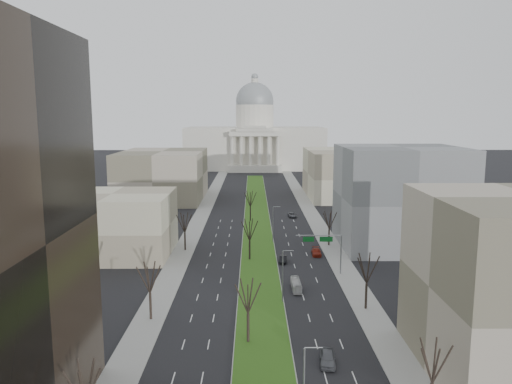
{
  "coord_description": "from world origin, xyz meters",
  "views": [
    {
      "loc": [
        -1.37,
        -25.69,
        31.66
      ],
      "look_at": [
        -0.42,
        106.35,
        10.99
      ],
      "focal_mm": 35.0,
      "sensor_mm": 36.0,
      "label": 1
    }
  ],
  "objects_px": {
    "car_grey_near": "(328,358)",
    "car_red": "(316,252)",
    "car_black": "(283,259)",
    "box_van": "(296,285)",
    "car_grey_far": "(292,215)"
  },
  "relations": [
    {
      "from": "car_grey_near",
      "to": "car_red",
      "type": "height_order",
      "value": "car_grey_near"
    },
    {
      "from": "car_grey_near",
      "to": "car_black",
      "type": "height_order",
      "value": "car_grey_near"
    },
    {
      "from": "car_red",
      "to": "box_van",
      "type": "xyz_separation_m",
      "value": [
        -6.56,
        -22.51,
        0.18
      ]
    },
    {
      "from": "car_grey_near",
      "to": "car_black",
      "type": "xyz_separation_m",
      "value": [
        -3.02,
        44.32,
        -0.12
      ]
    },
    {
      "from": "car_grey_near",
      "to": "box_van",
      "type": "distance_m",
      "value": 27.36
    },
    {
      "from": "car_grey_near",
      "to": "box_van",
      "type": "xyz_separation_m",
      "value": [
        -1.66,
        27.31,
        0.08
      ]
    },
    {
      "from": "car_grey_near",
      "to": "car_black",
      "type": "bearing_deg",
      "value": 100.4
    },
    {
      "from": "car_red",
      "to": "car_grey_far",
      "type": "bearing_deg",
      "value": 95.57
    },
    {
      "from": "car_red",
      "to": "car_black",
      "type": "bearing_deg",
      "value": -142.55
    },
    {
      "from": "car_grey_near",
      "to": "car_grey_far",
      "type": "distance_m",
      "value": 92.11
    },
    {
      "from": "car_red",
      "to": "car_grey_far",
      "type": "height_order",
      "value": "car_red"
    },
    {
      "from": "car_black",
      "to": "car_grey_near",
      "type": "bearing_deg",
      "value": -80.98
    },
    {
      "from": "car_black",
      "to": "car_grey_far",
      "type": "relative_size",
      "value": 0.9
    },
    {
      "from": "car_red",
      "to": "box_van",
      "type": "relative_size",
      "value": 0.77
    },
    {
      "from": "car_red",
      "to": "box_van",
      "type": "bearing_deg",
      "value": -103.58
    }
  ]
}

